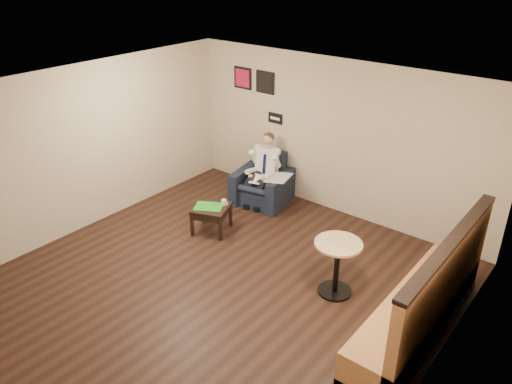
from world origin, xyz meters
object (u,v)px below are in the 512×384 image
Objects in this scene: side_table at (212,219)px; cafe_table at (336,268)px; armchair at (262,180)px; coffee_mug at (224,202)px; seated_man at (259,174)px; green_folder at (209,207)px; banquette at (421,285)px; smartphone at (217,202)px.

cafe_table is at bearing -3.55° from side_table.
armchair reaches higher than coffee_mug.
seated_man reaches higher than green_folder.
armchair is at bearing 156.45° from banquette.
seated_man is 1.54× the size of cafe_table.
seated_man is 2.92m from cafe_table.
banquette reaches higher than seated_man.
smartphone is 0.18× the size of cafe_table.
smartphone is (-0.14, -0.01, -0.04)m from coffee_mug.
armchair reaches higher than side_table.
coffee_mug is 2.45m from cafe_table.
green_folder is 2.57m from cafe_table.
cafe_table is (2.55, -0.16, 0.18)m from side_table.
seated_man reaches higher than cafe_table.
green_folder is at bearing -124.58° from side_table.
armchair is 1.24m from smartphone.
green_folder is at bearing 177.16° from cafe_table.
armchair is 0.34× the size of banquette.
banquette is at bearing -3.40° from side_table.
seated_man is at bearing 157.87° from banquette.
seated_man is 2.71× the size of green_folder.
coffee_mug is (0.13, 0.19, 0.28)m from side_table.
side_table is 0.24m from green_folder.
coffee_mug is 0.03× the size of banquette.
green_folder is 0.17× the size of banquette.
seated_man reaches higher than side_table.
coffee_mug is at bearing -94.64° from armchair.
seated_man is 4.02m from banquette.
smartphone is at bearing 87.77° from green_folder.
armchair is at bearing 148.38° from cafe_table.
coffee_mug is at bearing 171.92° from cafe_table.
smartphone is at bearing -102.43° from seated_man.
seated_man is at bearing 76.30° from smartphone.
smartphone is (0.01, 0.20, -0.00)m from green_folder.
coffee_mug is (0.12, -1.22, 0.05)m from armchair.
armchair reaches higher than cafe_table.
banquette is (3.62, -0.41, 0.21)m from coffee_mug.
green_folder is (-0.02, -0.03, 0.24)m from side_table.
seated_man is at bearing -90.00° from armchair.
side_table is 0.20× the size of banquette.
cafe_table is (2.57, -0.13, -0.06)m from green_folder.
banquette reaches higher than cafe_table.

